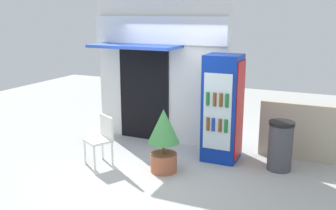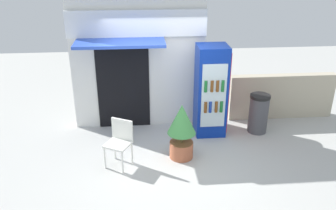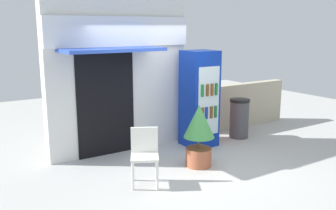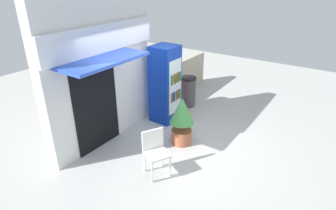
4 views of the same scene
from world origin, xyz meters
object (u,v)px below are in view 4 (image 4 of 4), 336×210
potted_plant_near_shop (182,118)px  trash_bin (188,91)px  plastic_chair (155,149)px  drink_cooler (165,84)px

potted_plant_near_shop → trash_bin: (1.83, 0.92, -0.20)m
potted_plant_near_shop → trash_bin: bearing=26.6°
plastic_chair → trash_bin: (3.01, 1.05, -0.08)m
plastic_chair → trash_bin: bearing=19.3°
drink_cooler → trash_bin: bearing=-2.9°
plastic_chair → potted_plant_near_shop: size_ratio=0.80×
drink_cooler → potted_plant_near_shop: size_ratio=1.77×
plastic_chair → trash_bin: plastic_chair is taller
drink_cooler → plastic_chair: (-1.93, -1.11, -0.47)m
drink_cooler → potted_plant_near_shop: drink_cooler is taller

